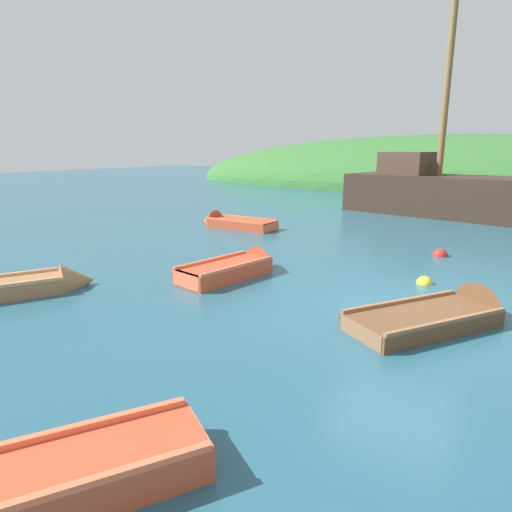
# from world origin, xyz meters

# --- Properties ---
(ground_plane) EXTENTS (120.00, 120.00, 0.00)m
(ground_plane) POSITION_xyz_m (0.00, 0.00, 0.00)
(ground_plane) COLOR #285B70
(shore_hill) EXTENTS (51.68, 23.50, 8.84)m
(shore_hill) POSITION_xyz_m (-5.07, 34.84, 0.00)
(shore_hill) COLOR #387033
(shore_hill) RESTS_ON ground
(sailing_ship) EXTENTS (14.78, 5.84, 11.53)m
(sailing_ship) POSITION_xyz_m (-0.37, 14.11, 0.73)
(sailing_ship) COLOR #38281E
(sailing_ship) RESTS_ON ground
(rowboat_outer_right) EXTENTS (3.54, 1.22, 1.04)m
(rowboat_outer_right) POSITION_xyz_m (-8.36, 6.06, 0.12)
(rowboat_outer_right) COLOR #C64C2D
(rowboat_outer_right) RESTS_ON ground
(rowboat_center) EXTENTS (1.53, 3.16, 0.96)m
(rowboat_center) POSITION_xyz_m (-4.14, 0.35, 0.13)
(rowboat_center) COLOR #C64C2D
(rowboat_center) RESTS_ON ground
(rowboat_outer_left) EXTENTS (2.53, 3.63, 0.92)m
(rowboat_outer_left) POSITION_xyz_m (-7.33, -3.53, 0.11)
(rowboat_outer_left) COLOR #9E7047
(rowboat_outer_left) RESTS_ON ground
(rowboat_portside) EXTENTS (2.84, 3.49, 1.13)m
(rowboat_portside) POSITION_xyz_m (0.93, -0.20, 0.09)
(rowboat_portside) COLOR brown
(rowboat_portside) RESTS_ON ground
(buoy_red) EXTENTS (0.44, 0.44, 0.44)m
(buoy_red) POSITION_xyz_m (-0.15, 5.26, 0.00)
(buoy_red) COLOR red
(buoy_red) RESTS_ON ground
(buoy_yellow) EXTENTS (0.37, 0.37, 0.37)m
(buoy_yellow) POSITION_xyz_m (0.06, 2.06, 0.00)
(buoy_yellow) COLOR yellow
(buoy_yellow) RESTS_ON ground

